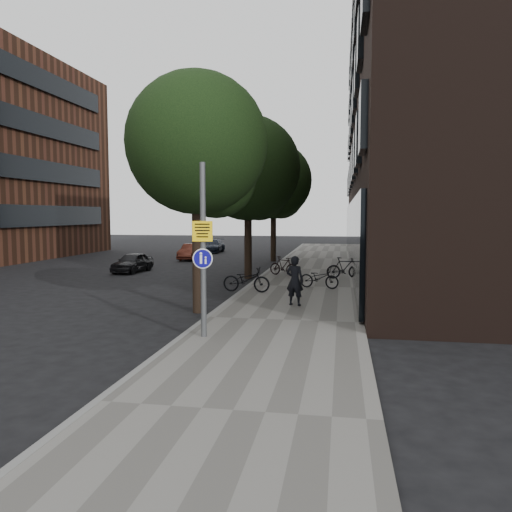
% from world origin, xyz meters
% --- Properties ---
extents(ground, '(120.00, 120.00, 0.00)m').
position_xyz_m(ground, '(0.00, 0.00, 0.00)').
color(ground, black).
rests_on(ground, ground).
extents(sidewalk, '(4.50, 60.00, 0.12)m').
position_xyz_m(sidewalk, '(0.25, 10.00, 0.06)').
color(sidewalk, slate).
rests_on(sidewalk, ground).
extents(curb_edge, '(0.15, 60.00, 0.13)m').
position_xyz_m(curb_edge, '(-2.00, 10.00, 0.07)').
color(curb_edge, slate).
rests_on(curb_edge, ground).
extents(building_right_dark_brick, '(12.00, 40.00, 18.00)m').
position_xyz_m(building_right_dark_brick, '(8.50, 22.00, 9.00)').
color(building_right_dark_brick, black).
rests_on(building_right_dark_brick, ground).
extents(street_tree_near, '(4.40, 4.40, 7.50)m').
position_xyz_m(street_tree_near, '(-2.53, 4.64, 5.11)').
color(street_tree_near, black).
rests_on(street_tree_near, ground).
extents(street_tree_mid, '(5.00, 5.00, 7.80)m').
position_xyz_m(street_tree_mid, '(-2.53, 13.14, 5.11)').
color(street_tree_mid, black).
rests_on(street_tree_mid, ground).
extents(street_tree_far, '(5.00, 5.00, 7.80)m').
position_xyz_m(street_tree_far, '(-2.53, 22.14, 5.11)').
color(street_tree_far, black).
rests_on(street_tree_far, ground).
extents(signpost, '(0.49, 0.14, 4.23)m').
position_xyz_m(signpost, '(-1.45, 1.05, 2.26)').
color(signpost, '#595B5E').
rests_on(signpost, sidewalk).
extents(pedestrian, '(0.68, 0.54, 1.64)m').
position_xyz_m(pedestrian, '(0.36, 5.63, 0.94)').
color(pedestrian, black).
rests_on(pedestrian, sidewalk).
extents(parked_bike_facade_near, '(1.72, 0.99, 0.86)m').
position_xyz_m(parked_bike_facade_near, '(0.98, 9.58, 0.55)').
color(parked_bike_facade_near, black).
rests_on(parked_bike_facade_near, sidewalk).
extents(parked_bike_facade_far, '(1.72, 0.78, 1.00)m').
position_xyz_m(parked_bike_facade_far, '(2.00, 12.77, 0.62)').
color(parked_bike_facade_far, black).
rests_on(parked_bike_facade_far, sidewalk).
extents(parked_bike_curb_near, '(1.88, 0.77, 0.97)m').
position_xyz_m(parked_bike_curb_near, '(-1.75, 8.13, 0.60)').
color(parked_bike_curb_near, black).
rests_on(parked_bike_curb_near, sidewalk).
extents(parked_bike_curb_far, '(1.58, 1.10, 0.93)m').
position_xyz_m(parked_bike_curb_far, '(-0.95, 13.48, 0.59)').
color(parked_bike_curb_far, black).
rests_on(parked_bike_curb_far, sidewalk).
extents(parked_car_near, '(1.48, 3.19, 1.06)m').
position_xyz_m(parked_car_near, '(-9.23, 14.57, 0.53)').
color(parked_car_near, black).
rests_on(parked_car_near, ground).
extents(parked_car_mid, '(1.20, 3.30, 1.08)m').
position_xyz_m(parked_car_mid, '(-8.26, 22.13, 0.54)').
color(parked_car_mid, '#5E271B').
rests_on(parked_car_mid, ground).
extents(parked_car_far, '(1.61, 3.72, 1.07)m').
position_xyz_m(parked_car_far, '(-8.48, 28.61, 0.53)').
color(parked_car_far, black).
rests_on(parked_car_far, ground).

